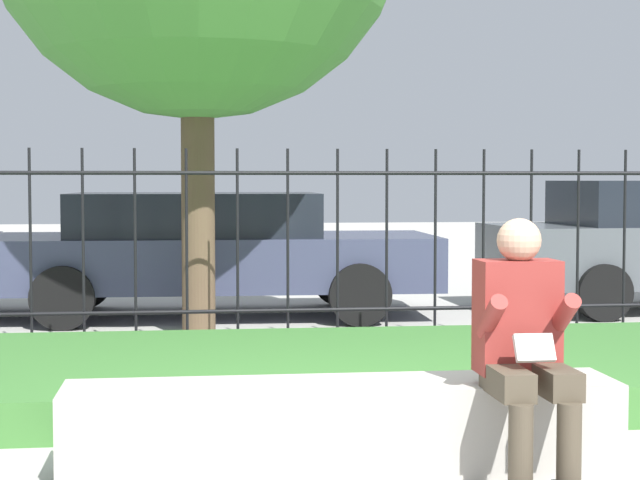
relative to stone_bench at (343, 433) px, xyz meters
The scene contains 6 objects.
ground_plane 0.36m from the stone_bench, ahead, with size 60.00×60.00×0.00m, color #B2AFA8.
stone_bench is the anchor object (origin of this frame).
person_seated_reader 0.99m from the stone_bench, 19.19° to the right, with size 0.42×0.73×1.25m.
grass_berm 2.06m from the stone_bench, 81.79° to the left, with size 8.70×2.67×0.25m.
iron_fence 3.85m from the stone_bench, 85.56° to the left, with size 6.70×0.03×1.69m.
car_parked_center 6.16m from the stone_bench, 95.00° to the left, with size 4.65×2.04×1.29m.
Camera 1 is at (-1.03, -5.07, 1.43)m, focal length 60.00 mm.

